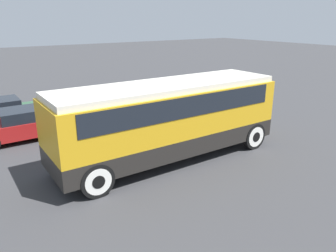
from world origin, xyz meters
TOP-DOWN VIEW (x-y plane):
  - ground_plane at (0.00, 0.00)m, footprint 120.00×120.00m
  - tour_bus at (0.10, -0.00)m, footprint 9.16×2.66m
  - parked_car_mid at (-3.84, 5.65)m, footprint 4.79×1.90m

SIDE VIEW (x-z plane):
  - ground_plane at x=0.00m, z-range 0.00..0.00m
  - parked_car_mid at x=-3.84m, z-range 0.00..1.45m
  - tour_bus at x=0.10m, z-range 0.32..3.40m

